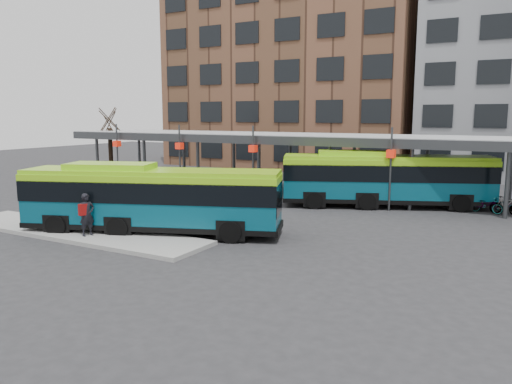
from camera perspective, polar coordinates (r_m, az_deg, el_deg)
name	(u,v)px	position (r m, az deg, el deg)	size (l,w,h in m)	color
ground	(208,234)	(23.50, -5.48, -4.75)	(120.00, 120.00, 0.00)	#28282B
boarding_island	(75,232)	(24.89, -20.03, -4.27)	(14.00, 3.00, 0.18)	gray
canopy	(313,138)	(34.30, 6.58, 6.11)	(40.00, 6.53, 4.80)	#999B9E
tree	(111,152)	(43.78, -16.28, 4.46)	(1.64, 1.64, 5.60)	black
building_brick	(297,63)	(56.04, 4.66, 14.43)	(26.00, 14.00, 22.00)	brown
bus_front	(151,197)	(23.60, -11.91, -0.61)	(12.03, 6.49, 3.28)	#08495D
bus_rear	(385,178)	(30.88, 14.57, 1.58)	(12.30, 7.05, 3.37)	#08495D
pedestrian	(87,214)	(23.30, -18.78, -2.43)	(0.62, 0.79, 1.90)	black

